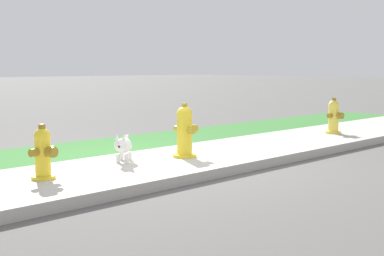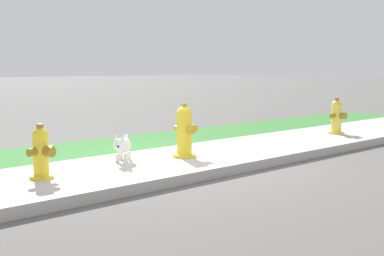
{
  "view_description": "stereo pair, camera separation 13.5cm",
  "coord_description": "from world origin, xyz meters",
  "px_view_note": "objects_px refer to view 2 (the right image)",
  "views": [
    {
      "loc": [
        -4.77,
        -5.3,
        1.28
      ],
      "look_at": [
        0.66,
        0.2,
        0.4
      ],
      "focal_mm": 50.0,
      "sensor_mm": 36.0,
      "label": 1
    },
    {
      "loc": [
        -4.67,
        -5.4,
        1.28
      ],
      "look_at": [
        0.66,
        0.2,
        0.4
      ],
      "focal_mm": 50.0,
      "sensor_mm": 36.0,
      "label": 2
    }
  ],
  "objects_px": {
    "fire_hydrant_far_end": "(41,153)",
    "small_white_dog": "(122,146)",
    "fire_hydrant_by_grass_verge": "(337,117)",
    "fire_hydrant_mid_block": "(185,132)"
  },
  "relations": [
    {
      "from": "fire_hydrant_by_grass_verge",
      "to": "fire_hydrant_far_end",
      "type": "bearing_deg",
      "value": -2.23
    },
    {
      "from": "fire_hydrant_by_grass_verge",
      "to": "small_white_dog",
      "type": "relative_size",
      "value": 1.56
    },
    {
      "from": "fire_hydrant_mid_block",
      "to": "small_white_dog",
      "type": "xyz_separation_m",
      "value": [
        -0.87,
        0.29,
        -0.15
      ]
    },
    {
      "from": "small_white_dog",
      "to": "fire_hydrant_by_grass_verge",
      "type": "bearing_deg",
      "value": 135.42
    },
    {
      "from": "fire_hydrant_by_grass_verge",
      "to": "small_white_dog",
      "type": "height_order",
      "value": "fire_hydrant_by_grass_verge"
    },
    {
      "from": "fire_hydrant_far_end",
      "to": "small_white_dog",
      "type": "distance_m",
      "value": 1.34
    },
    {
      "from": "fire_hydrant_far_end",
      "to": "small_white_dog",
      "type": "bearing_deg",
      "value": 175.73
    },
    {
      "from": "fire_hydrant_far_end",
      "to": "small_white_dog",
      "type": "height_order",
      "value": "fire_hydrant_far_end"
    },
    {
      "from": "fire_hydrant_far_end",
      "to": "fire_hydrant_by_grass_verge",
      "type": "bearing_deg",
      "value": 164.51
    },
    {
      "from": "fire_hydrant_mid_block",
      "to": "fire_hydrant_by_grass_verge",
      "type": "xyz_separation_m",
      "value": [
        3.94,
        -0.05,
        -0.04
      ]
    }
  ]
}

